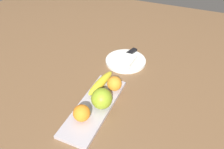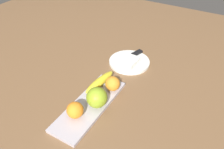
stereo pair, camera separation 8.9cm
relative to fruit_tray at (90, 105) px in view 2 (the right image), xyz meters
name	(u,v)px [view 2 (the right image)]	position (x,y,z in m)	size (l,w,h in m)	color
ground_plane	(83,101)	(-0.01, -0.04, -0.01)	(2.40, 2.40, 0.00)	brown
fruit_tray	(90,105)	(0.00, 0.00, 0.00)	(0.36, 0.12, 0.01)	#B7B0BA
apple	(97,97)	(-0.01, 0.03, 0.05)	(0.08, 0.08, 0.08)	#8AA925
banana	(100,82)	(-0.12, -0.03, 0.02)	(0.18, 0.04, 0.04)	yellow
orange_near_apple	(75,110)	(0.08, -0.01, 0.04)	(0.06, 0.06, 0.06)	orange
orange_near_banana	(113,84)	(-0.12, 0.03, 0.04)	(0.06, 0.06, 0.06)	orange
dinner_plate	(129,62)	(-0.34, 0.00, 0.00)	(0.20, 0.20, 0.01)	white
folded_napkin	(127,61)	(-0.32, 0.00, 0.02)	(0.09, 0.10, 0.03)	white
knife	(133,55)	(-0.39, 0.00, 0.01)	(0.18, 0.08, 0.01)	silver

